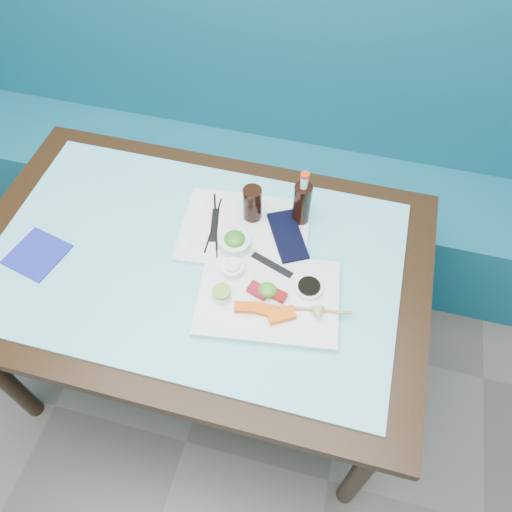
% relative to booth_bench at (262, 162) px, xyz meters
% --- Properties ---
extents(booth_bench, '(3.00, 0.56, 1.17)m').
position_rel_booth_bench_xyz_m(booth_bench, '(0.00, 0.00, 0.00)').
color(booth_bench, '#10576B').
rests_on(booth_bench, ground).
extents(dining_table, '(1.40, 0.90, 0.75)m').
position_rel_booth_bench_xyz_m(dining_table, '(0.00, -0.84, 0.29)').
color(dining_table, black).
rests_on(dining_table, ground).
extents(glass_top, '(1.22, 0.76, 0.01)m').
position_rel_booth_bench_xyz_m(glass_top, '(0.00, -0.84, 0.38)').
color(glass_top, '#66C2CD').
rests_on(glass_top, dining_table).
extents(sashimi_plate, '(0.43, 0.33, 0.02)m').
position_rel_booth_bench_xyz_m(sashimi_plate, '(0.25, -0.92, 0.39)').
color(sashimi_plate, silver).
rests_on(sashimi_plate, glass_top).
extents(salmon_left, '(0.07, 0.04, 0.02)m').
position_rel_booth_bench_xyz_m(salmon_left, '(0.20, -0.98, 0.41)').
color(salmon_left, '#E14D09').
rests_on(salmon_left, sashimi_plate).
extents(salmon_mid, '(0.07, 0.04, 0.02)m').
position_rel_booth_bench_xyz_m(salmon_mid, '(0.25, -0.97, 0.41)').
color(salmon_mid, '#E05208').
rests_on(salmon_mid, sashimi_plate).
extents(salmon_right, '(0.08, 0.07, 0.02)m').
position_rel_booth_bench_xyz_m(salmon_right, '(0.30, -0.98, 0.41)').
color(salmon_right, '#F05709').
rests_on(salmon_right, sashimi_plate).
extents(tuna_left, '(0.07, 0.05, 0.02)m').
position_rel_booth_bench_xyz_m(tuna_left, '(0.22, -0.92, 0.41)').
color(tuna_left, maroon).
rests_on(tuna_left, sashimi_plate).
extents(tuna_right, '(0.06, 0.04, 0.02)m').
position_rel_booth_bench_xyz_m(tuna_right, '(0.27, -0.92, 0.41)').
color(tuna_right, maroon).
rests_on(tuna_right, sashimi_plate).
extents(seaweed_garnish, '(0.07, 0.06, 0.03)m').
position_rel_booth_bench_xyz_m(seaweed_garnish, '(0.24, -0.91, 0.42)').
color(seaweed_garnish, '#3C8E20').
rests_on(seaweed_garnish, sashimi_plate).
extents(ramekin_wasabi, '(0.06, 0.06, 0.02)m').
position_rel_booth_bench_xyz_m(ramekin_wasabi, '(0.12, -0.96, 0.41)').
color(ramekin_wasabi, white).
rests_on(ramekin_wasabi, sashimi_plate).
extents(wasabi_fill, '(0.07, 0.07, 0.01)m').
position_rel_booth_bench_xyz_m(wasabi_fill, '(0.12, -0.96, 0.43)').
color(wasabi_fill, '#74AC37').
rests_on(wasabi_fill, ramekin_wasabi).
extents(ramekin_ginger, '(0.08, 0.08, 0.03)m').
position_rel_booth_bench_xyz_m(ramekin_ginger, '(0.13, -0.87, 0.42)').
color(ramekin_ginger, white).
rests_on(ramekin_ginger, sashimi_plate).
extents(ginger_fill, '(0.05, 0.05, 0.01)m').
position_rel_booth_bench_xyz_m(ginger_fill, '(0.13, -0.87, 0.44)').
color(ginger_fill, '#FFE2D1').
rests_on(ginger_fill, ramekin_ginger).
extents(soy_dish, '(0.10, 0.10, 0.02)m').
position_rel_booth_bench_xyz_m(soy_dish, '(0.35, -0.87, 0.41)').
color(soy_dish, white).
rests_on(soy_dish, sashimi_plate).
extents(soy_fill, '(0.07, 0.07, 0.01)m').
position_rel_booth_bench_xyz_m(soy_fill, '(0.35, -0.87, 0.42)').
color(soy_fill, black).
rests_on(soy_fill, soy_dish).
extents(lemon_wedge, '(0.05, 0.04, 0.04)m').
position_rel_booth_bench_xyz_m(lemon_wedge, '(0.39, -0.95, 0.42)').
color(lemon_wedge, '#D8BD66').
rests_on(lemon_wedge, sashimi_plate).
extents(chopstick_sleeve, '(0.14, 0.07, 0.00)m').
position_rel_booth_bench_xyz_m(chopstick_sleeve, '(0.23, -0.82, 0.41)').
color(chopstick_sleeve, black).
rests_on(chopstick_sleeve, sashimi_plate).
extents(wooden_chopstick_a, '(0.21, 0.03, 0.01)m').
position_rel_booth_bench_xyz_m(wooden_chopstick_a, '(0.36, -0.94, 0.41)').
color(wooden_chopstick_a, tan).
rests_on(wooden_chopstick_a, sashimi_plate).
extents(wooden_chopstick_b, '(0.23, 0.05, 0.01)m').
position_rel_booth_bench_xyz_m(wooden_chopstick_b, '(0.37, -0.94, 0.41)').
color(wooden_chopstick_b, '#A0814B').
rests_on(wooden_chopstick_b, sashimi_plate).
extents(serving_tray, '(0.42, 0.33, 0.01)m').
position_rel_booth_bench_xyz_m(serving_tray, '(0.12, -0.70, 0.39)').
color(serving_tray, white).
rests_on(serving_tray, glass_top).
extents(paper_placemat, '(0.31, 0.22, 0.00)m').
position_rel_booth_bench_xyz_m(paper_placemat, '(0.12, -0.70, 0.40)').
color(paper_placemat, silver).
rests_on(paper_placemat, serving_tray).
extents(seaweed_bowl, '(0.11, 0.11, 0.04)m').
position_rel_booth_bench_xyz_m(seaweed_bowl, '(0.11, -0.78, 0.42)').
color(seaweed_bowl, silver).
rests_on(seaweed_bowl, serving_tray).
extents(seaweed_salad, '(0.07, 0.07, 0.03)m').
position_rel_booth_bench_xyz_m(seaweed_salad, '(0.11, -0.78, 0.44)').
color(seaweed_salad, '#2D7C1C').
rests_on(seaweed_salad, seaweed_bowl).
extents(cola_glass, '(0.07, 0.07, 0.12)m').
position_rel_booth_bench_xyz_m(cola_glass, '(0.13, -0.65, 0.46)').
color(cola_glass, black).
rests_on(cola_glass, serving_tray).
extents(navy_pouch, '(0.16, 0.21, 0.01)m').
position_rel_booth_bench_xyz_m(navy_pouch, '(0.25, -0.70, 0.41)').
color(navy_pouch, black).
rests_on(navy_pouch, serving_tray).
extents(fork, '(0.02, 0.09, 0.01)m').
position_rel_booth_bench_xyz_m(fork, '(0.25, -0.60, 0.40)').
color(fork, silver).
rests_on(fork, serving_tray).
extents(black_chopstick_a, '(0.02, 0.22, 0.01)m').
position_rel_booth_bench_xyz_m(black_chopstick_a, '(0.02, -0.71, 0.40)').
color(black_chopstick_a, black).
rests_on(black_chopstick_a, serving_tray).
extents(black_chopstick_b, '(0.09, 0.24, 0.01)m').
position_rel_booth_bench_xyz_m(black_chopstick_b, '(0.03, -0.71, 0.40)').
color(black_chopstick_b, black).
rests_on(black_chopstick_b, serving_tray).
extents(tray_sleeve, '(0.05, 0.13, 0.00)m').
position_rel_booth_bench_xyz_m(tray_sleeve, '(0.02, -0.71, 0.40)').
color(tray_sleeve, black).
rests_on(tray_sleeve, serving_tray).
extents(cola_bottle_body, '(0.06, 0.06, 0.16)m').
position_rel_booth_bench_xyz_m(cola_bottle_body, '(0.28, -0.62, 0.46)').
color(cola_bottle_body, black).
rests_on(cola_bottle_body, glass_top).
extents(cola_bottle_neck, '(0.03, 0.03, 0.04)m').
position_rel_booth_bench_xyz_m(cola_bottle_neck, '(0.28, -0.62, 0.56)').
color(cola_bottle_neck, white).
rests_on(cola_bottle_neck, cola_bottle_body).
extents(cola_bottle_cap, '(0.03, 0.03, 0.01)m').
position_rel_booth_bench_xyz_m(cola_bottle_cap, '(0.28, -0.62, 0.59)').
color(cola_bottle_cap, red).
rests_on(cola_bottle_cap, cola_bottle_neck).
extents(blue_napkin, '(0.18, 0.18, 0.01)m').
position_rel_booth_bench_xyz_m(blue_napkin, '(-0.46, -0.94, 0.39)').
color(blue_napkin, navy).
rests_on(blue_napkin, glass_top).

